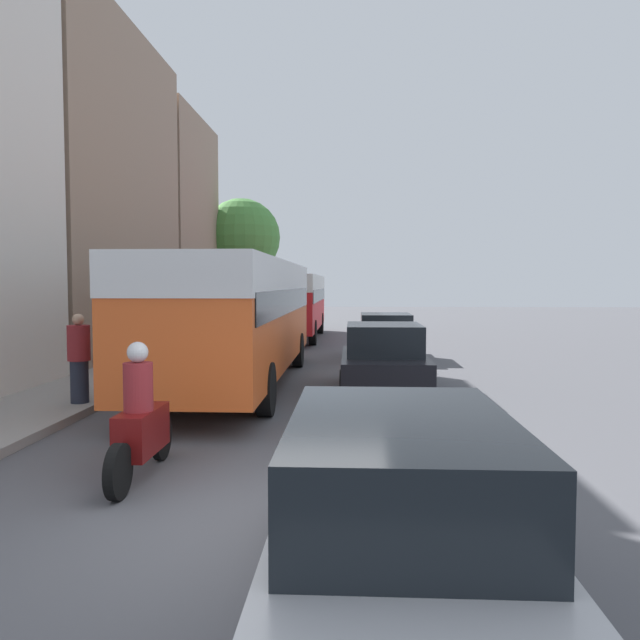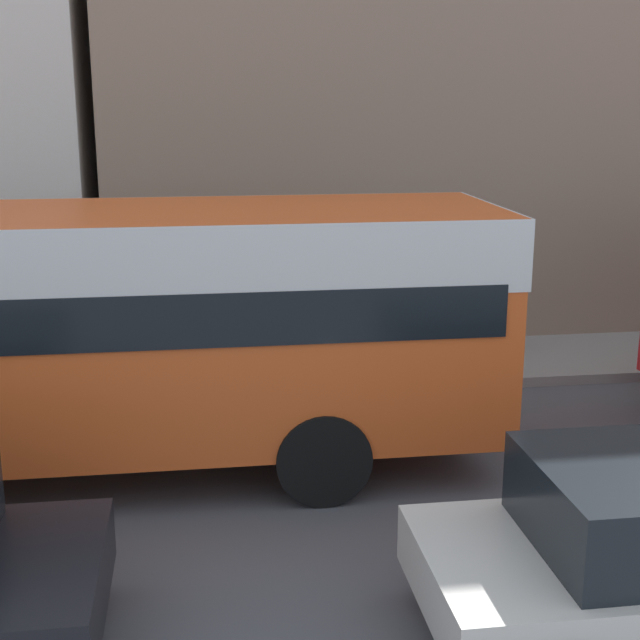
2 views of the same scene
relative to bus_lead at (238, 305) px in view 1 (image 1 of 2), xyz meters
The scene contains 12 objects.
ground_plane 9.09m from the bus_lead, 78.05° to the right, with size 120.00×120.00×0.00m, color #515156.
building_midblock 9.82m from the bus_lead, 142.39° to the left, with size 5.82×9.75×10.83m.
building_far_terrace 16.38m from the bus_lead, 115.86° to the left, with size 5.30×7.35×10.20m.
bus_lead is the anchor object (origin of this frame).
bus_following 12.75m from the bus_lead, 90.10° to the left, with size 2.62×9.39×2.81m.
motorcycle_behind_lead 7.24m from the bus_lead, 89.39° to the right, with size 0.38×2.24×1.73m.
car_crossing 3.65m from the bus_lead, ahead, with size 1.96×3.80×1.52m.
car_far_curb 6.95m from the bus_lead, 56.26° to the left, with size 1.89×3.85×1.46m.
car_distant 10.79m from the bus_lead, 73.41° to the right, with size 1.85×4.60×1.50m.
pedestrian_near_curb 7.43m from the bus_lead, 118.37° to the left, with size 0.43×0.43×1.62m.
pedestrian_walking_away 4.06m from the bus_lead, 129.72° to the right, with size 0.42×0.42×1.72m.
street_tree 19.90m from the bus_lead, 99.87° to the left, with size 4.25×4.25×6.95m.
Camera 1 is at (0.88, -6.00, 2.44)m, focal length 35.00 mm.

